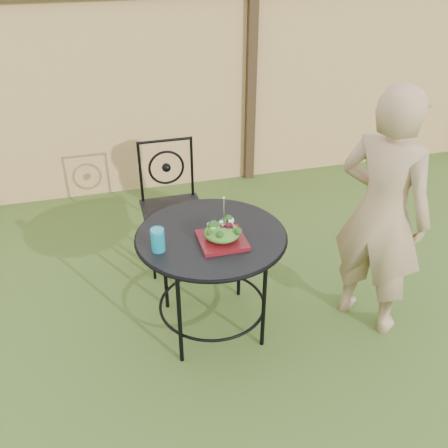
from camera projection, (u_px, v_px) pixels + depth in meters
name	position (u px, v px, depth m)	size (l,w,h in m)	color
ground	(159.00, 337.00, 3.27)	(60.00, 60.00, 0.00)	#244115
fence	(115.00, 98.00, 4.59)	(8.00, 0.12, 1.90)	#E7B672
patio_table	(211.00, 253.00, 3.07)	(0.92, 0.92, 0.72)	black
patio_chair	(171.00, 202.00, 3.81)	(0.46, 0.46, 0.95)	black
diner	(382.00, 214.00, 3.03)	(0.59, 0.39, 1.62)	#9D7E59
salad_plate	(222.00, 240.00, 2.92)	(0.27, 0.27, 0.02)	#490A11
salad	(222.00, 233.00, 2.89)	(0.21, 0.21, 0.08)	#235614
fork	(224.00, 213.00, 2.83)	(0.01, 0.01, 0.18)	silver
drinking_glass	(158.00, 240.00, 2.81)	(0.08, 0.08, 0.14)	#0E8AA2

